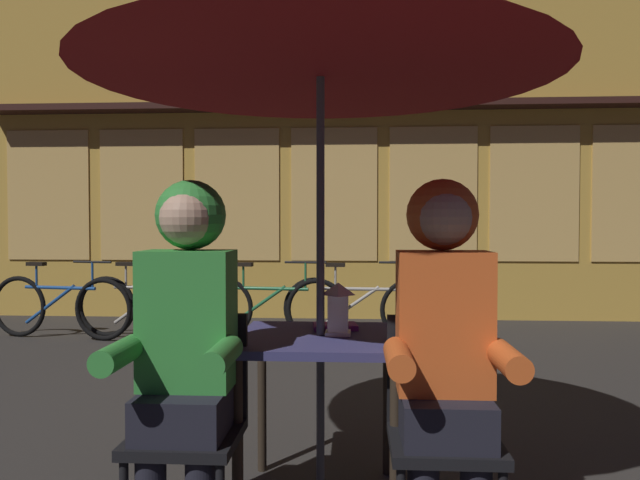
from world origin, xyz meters
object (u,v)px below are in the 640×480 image
object	(u,v)px
person_left_hooded	(186,326)
bicycle_second	(151,306)
lantern	(338,307)
chair_right	(442,421)
bicycle_fourth	(362,308)
person_right_hooded	(445,329)
book	(335,326)
bicycle_third	(269,307)
patio_umbrella	(320,33)
cafe_table	(320,358)
bicycle_nearest	(60,306)
chair_left	(191,416)

from	to	relation	value
person_left_hooded	bicycle_second	xyz separation A→B (m)	(-1.55, 4.08, -0.50)
lantern	chair_right	world-z (taller)	lantern
bicycle_second	bicycle_fourth	distance (m)	2.25
person_right_hooded	book	size ratio (longest dim) A/B	7.00
bicycle_fourth	book	xyz separation A→B (m)	(-0.16, -3.50, 0.41)
bicycle_third	bicycle_fourth	bearing A→B (deg)	0.84
book	chair_right	bearing A→B (deg)	-59.22
bicycle_fourth	lantern	bearing A→B (deg)	-92.19
patio_umbrella	lantern	xyz separation A→B (m)	(0.08, 0.01, -1.20)
cafe_table	bicycle_second	size ratio (longest dim) A/B	0.44
chair_right	person_left_hooded	distance (m)	1.03
cafe_table	bicycle_second	world-z (taller)	bicycle_second
patio_umbrella	person_left_hooded	xyz separation A→B (m)	(-0.48, -0.43, -1.21)
chair_right	bicycle_second	bearing A→B (deg)	122.01
patio_umbrella	bicycle_nearest	bearing A→B (deg)	129.94
chair_left	bicycle_fourth	distance (m)	4.08
cafe_table	person_right_hooded	distance (m)	0.67
bicycle_fourth	bicycle_second	bearing A→B (deg)	180.00
bicycle_nearest	book	bearing A→B (deg)	-48.25
chair_left	person_right_hooded	world-z (taller)	person_right_hooded
lantern	person_right_hooded	distance (m)	0.60
patio_umbrella	bicycle_nearest	world-z (taller)	patio_umbrella
bicycle_nearest	book	xyz separation A→B (m)	(3.06, -3.43, 0.41)
chair_right	bicycle_nearest	xyz separation A→B (m)	(-3.48, 3.95, -0.14)
cafe_table	lantern	xyz separation A→B (m)	(0.08, 0.01, 0.22)
bicycle_fourth	bicycle_nearest	bearing A→B (deg)	-178.73
bicycle_third	patio_umbrella	bearing A→B (deg)	-78.19
cafe_table	person_left_hooded	xyz separation A→B (m)	(-0.48, -0.43, 0.21)
patio_umbrella	chair_left	distance (m)	1.68
chair_right	chair_left	bearing A→B (deg)	180.00
patio_umbrella	bicycle_second	distance (m)	4.52
book	cafe_table	bearing A→B (deg)	-118.94
cafe_table	book	world-z (taller)	book
patio_umbrella	chair_right	size ratio (longest dim) A/B	2.66
book	bicycle_second	bearing A→B (deg)	112.93
person_left_hooded	bicycle_fourth	bearing A→B (deg)	80.30
cafe_table	patio_umbrella	world-z (taller)	patio_umbrella
bicycle_second	bicycle_fourth	xyz separation A→B (m)	(2.25, -0.00, 0.00)
lantern	chair_right	size ratio (longest dim) A/B	0.27
bicycle_second	book	world-z (taller)	bicycle_second
lantern	person_left_hooded	distance (m)	0.71
chair_left	book	distance (m)	0.80
person_left_hooded	bicycle_nearest	xyz separation A→B (m)	(-2.52, 4.01, -0.50)
chair_left	bicycle_nearest	xyz separation A→B (m)	(-2.52, 3.95, -0.14)
lantern	bicycle_nearest	world-z (taller)	lantern
chair_left	chair_right	size ratio (longest dim) A/B	1.00
chair_right	bicycle_second	size ratio (longest dim) A/B	0.52
bicycle_nearest	lantern	bearing A→B (deg)	-49.24
person_right_hooded	bicycle_third	distance (m)	4.28
lantern	person_left_hooded	world-z (taller)	person_left_hooded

